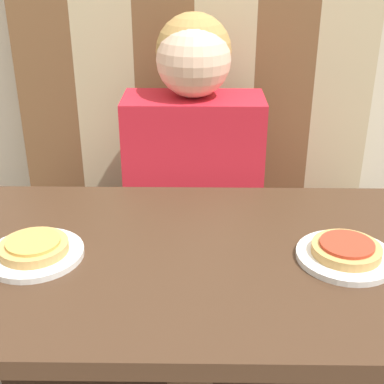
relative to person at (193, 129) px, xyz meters
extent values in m
cube|color=#382319|center=(0.00, 0.00, -0.57)|extent=(1.15, 0.57, 0.48)
cube|color=brown|center=(-0.48, 0.24, 0.06)|extent=(0.19, 0.07, 0.78)
cube|color=tan|center=(-0.29, 0.24, 0.06)|extent=(0.19, 0.07, 0.78)
cube|color=brown|center=(-0.10, 0.24, 0.06)|extent=(0.19, 0.07, 0.78)
cube|color=tan|center=(0.10, 0.24, 0.06)|extent=(0.19, 0.07, 0.78)
cube|color=brown|center=(0.29, 0.24, 0.06)|extent=(0.19, 0.07, 0.78)
cube|color=tan|center=(0.48, 0.24, 0.06)|extent=(0.19, 0.07, 0.78)
cube|color=#422B1C|center=(0.00, -0.61, -0.06)|extent=(1.06, 0.59, 0.03)
cube|color=red|center=(0.00, 0.00, -0.12)|extent=(0.40, 0.19, 0.43)
sphere|color=beige|center=(0.00, 0.00, 0.20)|extent=(0.21, 0.21, 0.21)
sphere|color=#AD8447|center=(0.00, 0.02, 0.22)|extent=(0.21, 0.21, 0.21)
cylinder|color=white|center=(-0.29, -0.63, -0.03)|extent=(0.18, 0.18, 0.01)
cylinder|color=white|center=(0.29, -0.63, -0.03)|extent=(0.18, 0.18, 0.01)
cylinder|color=tan|center=(-0.29, -0.63, -0.02)|extent=(0.13, 0.13, 0.02)
cylinder|color=gold|center=(-0.29, -0.63, -0.01)|extent=(0.10, 0.10, 0.01)
cylinder|color=tan|center=(0.29, -0.63, -0.02)|extent=(0.13, 0.13, 0.02)
cylinder|color=#B73823|center=(0.29, -0.63, -0.01)|extent=(0.10, 0.10, 0.01)
camera|label=1|loc=(0.02, -1.48, 0.50)|focal=50.00mm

